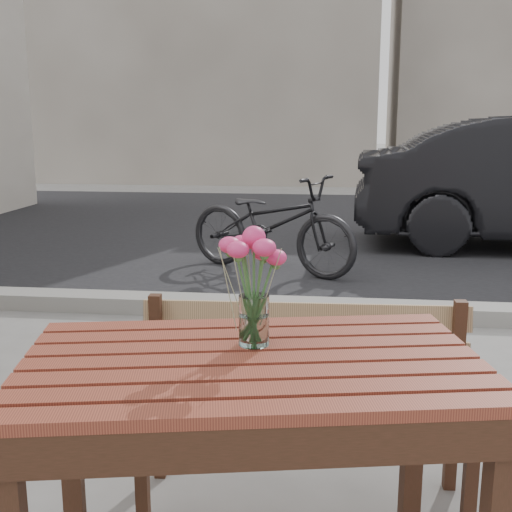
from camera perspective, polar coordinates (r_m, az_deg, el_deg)
The scene contains 6 objects.
street at distance 6.75m, azimuth 5.98°, elevation 0.05°, with size 30.00×8.12×0.12m.
backdrop_buildings at distance 16.09m, azimuth 7.47°, elevation 19.66°, with size 15.50×4.00×8.00m.
main_table at distance 1.83m, azimuth -0.36°, elevation -12.72°, with size 1.38×0.96×0.78m.
main_bench at distance 2.45m, azimuth 4.31°, elevation -10.68°, with size 1.27×0.43×0.78m.
main_vase at distance 1.82m, azimuth -0.19°, elevation -1.43°, with size 0.19×0.19×0.35m.
bicycle at distance 6.05m, azimuth 1.36°, elevation 2.92°, with size 0.62×1.77×0.93m, color black.
Camera 1 is at (0.07, -1.54, 1.41)m, focal length 45.00 mm.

